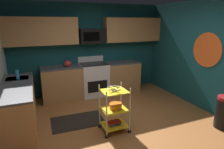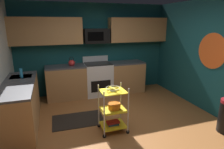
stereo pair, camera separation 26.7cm
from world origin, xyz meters
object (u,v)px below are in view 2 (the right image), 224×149
fruit_bowl (113,89)px  rolling_cart (113,109)px  kettle (72,63)px  book_stack (113,123)px  dish_soap_bottle (21,73)px  mixing_bowl_large (114,106)px  microwave (96,36)px  oven_range (98,79)px

fruit_bowl → rolling_cart: bearing=0.0°
rolling_cart → kettle: kettle is taller
book_stack → dish_soap_bottle: dish_soap_bottle is taller
mixing_bowl_large → dish_soap_bottle: (-1.72, 1.17, 0.50)m
rolling_cart → fruit_bowl: rolling_cart is taller
book_stack → mixing_bowl_large: bearing=-0.0°
kettle → rolling_cart: bearing=-75.7°
book_stack → dish_soap_bottle: (-1.69, 1.17, 0.86)m
book_stack → microwave: bearing=84.2°
fruit_bowl → book_stack: (0.00, 0.00, -0.71)m
rolling_cart → dish_soap_bottle: size_ratio=4.57×
mixing_bowl_large → book_stack: bearing=180.0°
oven_range → mixing_bowl_large: size_ratio=4.37×
fruit_bowl → dish_soap_bottle: 2.06m
oven_range → microwave: size_ratio=1.57×
mixing_bowl_large → dish_soap_bottle: 2.14m
book_stack → kettle: kettle is taller
oven_range → microwave: (-0.00, 0.10, 1.22)m
fruit_bowl → book_stack: fruit_bowl is taller
oven_range → kettle: bearing=-179.7°
oven_range → rolling_cart: bearing=-96.1°
mixing_bowl_large → fruit_bowl: bearing=180.0°
mixing_bowl_large → kettle: 2.15m
fruit_bowl → dish_soap_bottle: bearing=145.2°
fruit_bowl → dish_soap_bottle: (-1.69, 1.17, 0.14)m
rolling_cart → mixing_bowl_large: bearing=-0.0°
microwave → kettle: size_ratio=2.65×
rolling_cart → book_stack: rolling_cart is taller
oven_range → fruit_bowl: oven_range is taller
oven_range → book_stack: bearing=-96.1°
microwave → dish_soap_bottle: size_ratio=3.50×
mixing_bowl_large → book_stack: mixing_bowl_large is taller
microwave → book_stack: (-0.22, -2.13, -1.54)m
kettle → dish_soap_bottle: bearing=-144.0°
mixing_bowl_large → dish_soap_bottle: dish_soap_bottle is taller
rolling_cart → kettle: 2.16m
kettle → dish_soap_bottle: size_ratio=1.32×
fruit_bowl → kettle: 2.09m
oven_range → microwave: bearing=90.3°
dish_soap_bottle → mixing_bowl_large: bearing=-34.4°
book_stack → fruit_bowl: bearing=-90.0°
fruit_bowl → kettle: kettle is taller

